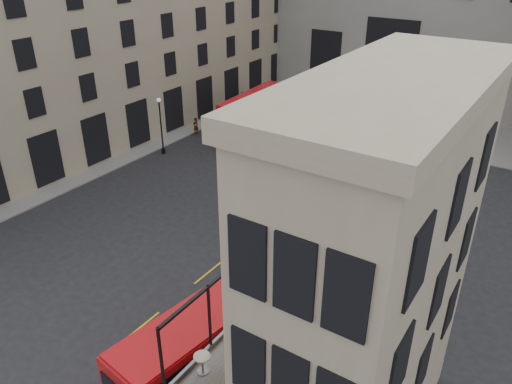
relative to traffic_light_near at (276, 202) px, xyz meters
The scene contains 31 objects.
ground 12.28m from the traffic_light_near, 85.24° to the right, with size 140.00×140.00×0.00m, color black.
host_building_main 17.11m from the traffic_light_near, 47.61° to the right, with size 7.26×11.40×15.10m.
host_frontage 14.15m from the traffic_light_near, 57.99° to the right, with size 3.00×11.00×4.50m, color tan.
cafe_floor 14.31m from the traffic_light_near, 57.99° to the right, with size 3.00×10.00×0.10m, color slate.
building_left 28.61m from the traffic_light_near, 162.87° to the left, with size 14.60×50.60×22.00m.
gateway 36.87m from the traffic_light_near, 96.34° to the left, with size 35.00×10.60×18.00m.
pavement_far 26.58m from the traffic_light_near, 100.89° to the left, with size 40.00×12.00×0.12m, color slate.
pavement_left 21.13m from the traffic_light_near, behind, with size 8.00×48.00×0.12m, color slate.
traffic_light_near is the anchor object (origin of this frame).
traffic_light_far 21.26m from the traffic_light_near, 131.19° to the left, with size 0.16×0.20×3.80m.
street_lamp_a 17.09m from the traffic_light_near, 159.44° to the left, with size 0.36×0.36×5.33m.
street_lamp_b 22.56m from the traffic_light_near, 102.80° to the left, with size 0.36×0.36×5.33m.
bus_near 12.61m from the traffic_light_near, 69.09° to the right, with size 3.96×11.22×4.38m.
bus_far 19.60m from the traffic_light_near, 128.06° to the left, with size 2.93×10.38×4.10m.
car_a 13.46m from the traffic_light_near, 123.17° to the left, with size 1.77×4.41×1.50m, color #96989E.
car_b 17.04m from the traffic_light_near, 87.01° to the left, with size 1.65×4.74×1.56m, color #A10C09.
car_c 22.98m from the traffic_light_near, 132.63° to the left, with size 2.29×5.62×1.63m, color black.
bicycle 8.25m from the traffic_light_near, 128.83° to the left, with size 0.66×1.90×1.00m, color gray.
cyclist 6.01m from the traffic_light_near, 105.91° to the left, with size 0.65×0.43×1.78m, color #ECFF1A.
pedestrian_a 25.41m from the traffic_light_near, 118.64° to the left, with size 0.79×0.62×1.62m, color gray.
pedestrian_b 24.06m from the traffic_light_near, 105.42° to the left, with size 1.14×0.66×1.77m, color gray.
pedestrian_c 28.07m from the traffic_light_near, 87.43° to the left, with size 1.16×0.48×1.97m, color gray.
pedestrian_d 25.07m from the traffic_light_near, 79.14° to the left, with size 0.87×0.56×1.77m, color gray.
pedestrian_e 20.39m from the traffic_light_near, 145.25° to the left, with size 0.64×0.42×1.76m, color gray.
cafe_table_near 17.06m from the traffic_light_near, 67.45° to the right, with size 0.60×0.60×0.75m.
cafe_table_mid 13.19m from the traffic_light_near, 59.77° to the right, with size 0.59×0.59×0.74m.
cafe_table_far 11.24m from the traffic_light_near, 54.14° to the right, with size 0.61×0.61×0.76m.
cafe_chair_a 17.16m from the traffic_light_near, 61.23° to the right, with size 0.44×0.44×0.78m.
cafe_chair_b 15.92m from the traffic_light_near, 56.78° to the right, with size 0.51×0.51×0.97m.
cafe_chair_c 14.33m from the traffic_light_near, 54.80° to the right, with size 0.57×0.57×0.96m.
cafe_chair_d 11.92m from the traffic_light_near, 46.01° to the right, with size 0.53×0.53×0.90m.
Camera 1 is at (14.05, -13.09, 18.39)m, focal length 35.00 mm.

